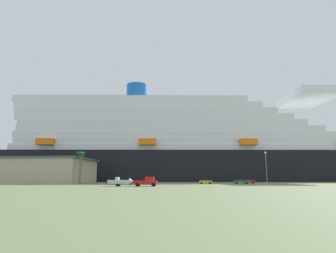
{
  "coord_description": "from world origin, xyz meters",
  "views": [
    {
      "loc": [
        9.12,
        -86.29,
        2.03
      ],
      "look_at": [
        3.4,
        31.81,
        22.76
      ],
      "focal_mm": 31.22,
      "sensor_mm": 36.0,
      "label": 1
    }
  ],
  "objects": [
    {
      "name": "pickup_truck",
      "position": [
        0.69,
        -16.74,
        1.04
      ],
      "size": [
        5.68,
        2.46,
        2.2
      ],
      "color": "red",
      "rests_on": "ground_plane"
    },
    {
      "name": "palm_tree",
      "position": [
        -23.74,
        7.02,
        8.24
      ],
      "size": [
        3.25,
        3.17,
        10.39
      ],
      "color": "brown",
      "rests_on": "ground_plane"
    },
    {
      "name": "parked_car_green_wagon",
      "position": [
        28.27,
        10.82,
        0.84
      ],
      "size": [
        4.88,
        2.41,
        1.58
      ],
      "color": "#2D723F",
      "rests_on": "ground_plane"
    },
    {
      "name": "parked_car_red_hatchback",
      "position": [
        32.61,
        20.14,
        0.83
      ],
      "size": [
        4.6,
        2.5,
        1.58
      ],
      "color": "red",
      "rests_on": "ground_plane"
    },
    {
      "name": "small_boat_on_trailer",
      "position": [
        -5.16,
        -16.5,
        0.96
      ],
      "size": [
        7.47,
        2.14,
        2.15
      ],
      "color": "#595960",
      "rests_on": "ground_plane"
    },
    {
      "name": "street_lamp",
      "position": [
        32.84,
        -1.92,
        5.94
      ],
      "size": [
        0.56,
        0.56,
        9.32
      ],
      "color": "slate",
      "rests_on": "ground_plane"
    },
    {
      "name": "parked_car_yellow_taxi",
      "position": [
        16.64,
        10.99,
        0.83
      ],
      "size": [
        4.33,
        2.2,
        1.58
      ],
      "color": "yellow",
      "rests_on": "ground_plane"
    },
    {
      "name": "cruise_ship",
      "position": [
        13.97,
        64.81,
        16.62
      ],
      "size": [
        240.92,
        43.64,
        59.64
      ],
      "color": "black",
      "rests_on": "ground_plane"
    },
    {
      "name": "ground_plane",
      "position": [
        0.0,
        30.0,
        0.0
      ],
      "size": [
        600.0,
        600.0,
        0.0
      ],
      "primitive_type": "plane",
      "color": "#66754C"
    },
    {
      "name": "terminal_building",
      "position": [
        -48.67,
        21.14,
        4.58
      ],
      "size": [
        47.3,
        27.19,
        9.12
      ],
      "color": "#B7A88C",
      "rests_on": "ground_plane"
    }
  ]
}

